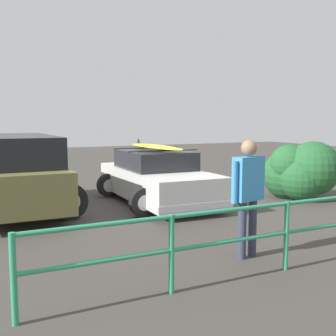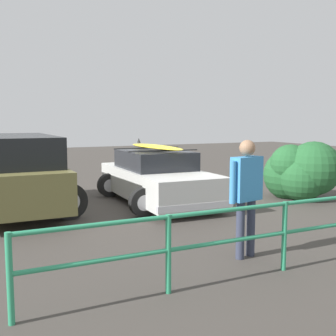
{
  "view_description": "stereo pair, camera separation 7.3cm",
  "coord_description": "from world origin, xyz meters",
  "px_view_note": "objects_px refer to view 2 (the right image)",
  "views": [
    {
      "loc": [
        4.76,
        9.67,
        2.11
      ],
      "look_at": [
        0.3,
        0.72,
        0.95
      ],
      "focal_mm": 45.0,
      "sensor_mm": 36.0,
      "label": 1
    },
    {
      "loc": [
        4.7,
        9.7,
        2.11
      ],
      "look_at": [
        0.3,
        0.72,
        0.95
      ],
      "focal_mm": 45.0,
      "sensor_mm": 36.0,
      "label": 2
    }
  ],
  "objects_px": {
    "sedan_car": "(157,178)",
    "suv_car": "(15,172)",
    "bush_near_left": "(300,172)",
    "person_bystander": "(246,188)"
  },
  "relations": [
    {
      "from": "bush_near_left",
      "to": "sedan_car",
      "type": "bearing_deg",
      "value": -19.74
    },
    {
      "from": "bush_near_left",
      "to": "suv_car",
      "type": "bearing_deg",
      "value": -14.27
    },
    {
      "from": "suv_car",
      "to": "bush_near_left",
      "type": "bearing_deg",
      "value": 165.73
    },
    {
      "from": "sedan_car",
      "to": "suv_car",
      "type": "distance_m",
      "value": 3.39
    },
    {
      "from": "person_bystander",
      "to": "bush_near_left",
      "type": "height_order",
      "value": "person_bystander"
    },
    {
      "from": "person_bystander",
      "to": "suv_car",
      "type": "bearing_deg",
      "value": -60.98
    },
    {
      "from": "suv_car",
      "to": "person_bystander",
      "type": "xyz_separation_m",
      "value": [
        -2.77,
        4.99,
        0.18
      ]
    },
    {
      "from": "sedan_car",
      "to": "person_bystander",
      "type": "distance_m",
      "value": 4.57
    },
    {
      "from": "sedan_car",
      "to": "suv_car",
      "type": "xyz_separation_m",
      "value": [
        3.35,
        -0.48,
        0.27
      ]
    },
    {
      "from": "sedan_car",
      "to": "suv_car",
      "type": "bearing_deg",
      "value": -8.13
    }
  ]
}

